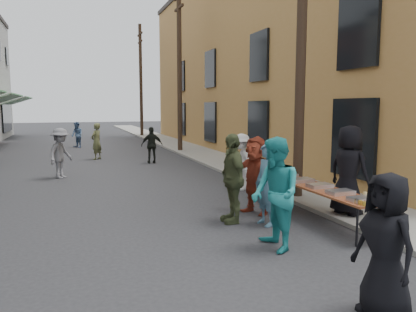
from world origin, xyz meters
TOP-DOWN VIEW (x-y plane):
  - ground at (0.00, 0.00)m, footprint 120.00×120.00m
  - sidewalk at (5.00, 15.00)m, footprint 2.20×60.00m
  - building_ochre at (11.10, 14.00)m, footprint 10.00×28.00m
  - utility_pole_near at (4.30, 3.00)m, footprint 0.26×0.26m
  - utility_pole_mid at (4.30, 15.00)m, footprint 0.26×0.26m
  - utility_pole_far at (4.30, 27.00)m, footprint 0.26×0.26m
  - serving_table at (3.60, 1.29)m, footprint 0.70×4.00m
  - catering_tray_sausage at (3.60, -0.36)m, footprint 0.50×0.33m
  - catering_tray_foil_b at (3.60, 0.29)m, footprint 0.50×0.33m
  - catering_tray_buns at (3.60, 0.99)m, footprint 0.50×0.33m
  - catering_tray_foil_d at (3.60, 1.69)m, footprint 0.50×0.33m
  - catering_tray_buns_end at (3.60, 2.39)m, footprint 0.50×0.33m
  - condiment_jar_a at (3.38, -0.66)m, footprint 0.07×0.07m
  - condiment_jar_b at (3.38, -0.56)m, footprint 0.07×0.07m
  - condiment_jar_c at (3.38, -0.46)m, footprint 0.07×0.07m
  - cup_stack at (3.80, -0.61)m, footprint 0.08×0.08m
  - guest_front_a at (2.01, -2.65)m, footprint 0.60×0.88m
  - guest_front_b at (2.40, 1.13)m, footprint 0.50×0.68m
  - guest_front_c at (1.86, -0.25)m, footprint 0.79×0.99m
  - guest_front_d at (3.40, 4.66)m, footprint 0.69×1.12m
  - guest_front_e at (1.82, 1.57)m, footprint 0.51×1.14m
  - guest_queue_back at (2.60, 2.07)m, footprint 1.20×1.74m
  - server at (4.35, 0.99)m, footprint 0.88×1.11m
  - passerby_left at (-1.73, 8.45)m, footprint 1.16×1.29m
  - passerby_mid at (1.98, 11.11)m, footprint 0.95×0.43m
  - passerby_right at (-0.22, 13.18)m, footprint 0.72×0.74m
  - passerby_far at (-0.95, 19.23)m, footprint 0.89×0.95m

SIDE VIEW (x-z plane):
  - ground at x=0.00m, z-range 0.00..0.00m
  - sidewalk at x=5.00m, z-range 0.00..0.10m
  - serving_table at x=3.60m, z-range 0.34..1.09m
  - passerby_far at x=-0.95m, z-range 0.00..1.55m
  - catering_tray_sausage at x=3.60m, z-range 0.75..0.83m
  - catering_tray_foil_b at x=3.60m, z-range 0.75..0.83m
  - catering_tray_buns at x=3.60m, z-range 0.75..0.83m
  - catering_tray_foil_d at x=3.60m, z-range 0.75..0.83m
  - catering_tray_buns_end at x=3.60m, z-range 0.75..0.83m
  - condiment_jar_a at x=3.38m, z-range 0.75..0.83m
  - condiment_jar_b at x=3.38m, z-range 0.75..0.83m
  - condiment_jar_c at x=3.38m, z-range 0.75..0.83m
  - passerby_mid at x=1.98m, z-range 0.00..1.59m
  - cup_stack at x=3.80m, z-range 0.75..0.87m
  - guest_front_d at x=3.40m, z-range 0.00..1.67m
  - passerby_right at x=-0.22m, z-range 0.00..1.71m
  - guest_front_b at x=2.40m, z-range 0.00..1.72m
  - guest_front_a at x=2.01m, z-range 0.00..1.73m
  - passerby_left at x=-1.73m, z-range 0.00..1.74m
  - guest_queue_back at x=2.60m, z-range 0.00..1.80m
  - guest_front_e at x=1.82m, z-range 0.00..1.91m
  - guest_front_c at x=1.86m, z-range 0.00..1.97m
  - server at x=4.35m, z-range 0.10..2.07m
  - utility_pole_near at x=4.30m, z-range 0.00..9.00m
  - utility_pole_mid at x=4.30m, z-range 0.00..9.00m
  - utility_pole_far at x=4.30m, z-range 0.00..9.00m
  - building_ochre at x=11.10m, z-range 0.00..10.00m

